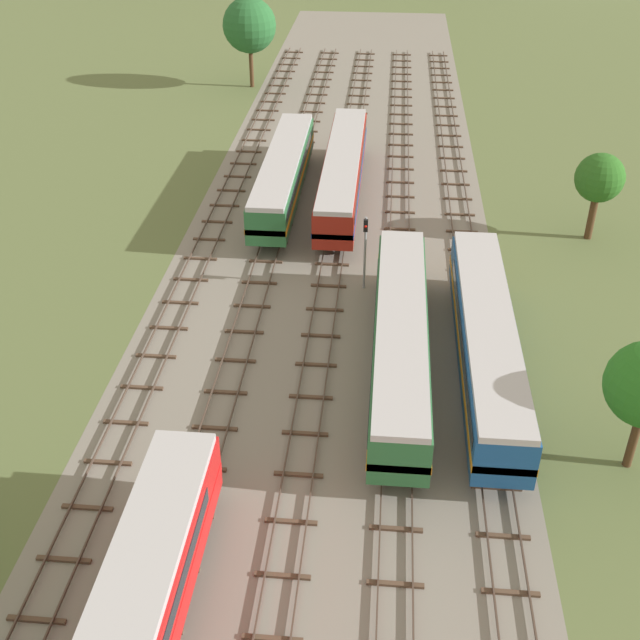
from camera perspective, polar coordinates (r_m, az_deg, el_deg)
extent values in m
plane|color=#5B6B3D|center=(51.05, 0.40, 0.99)|extent=(480.00, 480.00, 0.00)
cube|color=gray|center=(51.04, 0.40, 0.99)|extent=(22.88, 176.00, 0.01)
cube|color=#47382D|center=(53.45, -10.44, 2.25)|extent=(0.07, 126.00, 0.15)
cube|color=#47382D|center=(53.10, -8.94, 2.19)|extent=(0.07, 126.00, 0.15)
cube|color=brown|center=(35.28, -19.80, -19.71)|extent=(2.40, 0.22, 0.14)
cube|color=brown|center=(36.95, -18.02, -16.14)|extent=(2.40, 0.22, 0.14)
cube|color=brown|center=(38.79, -16.46, -12.87)|extent=(2.40, 0.22, 0.14)
cube|color=brown|center=(40.76, -15.07, -9.91)|extent=(2.40, 0.22, 0.14)
cube|color=brown|center=(42.85, -13.85, -7.22)|extent=(2.40, 0.22, 0.14)
cube|color=brown|center=(45.04, -12.75, -4.78)|extent=(2.40, 0.22, 0.14)
cube|color=brown|center=(47.32, -11.76, -2.58)|extent=(2.40, 0.22, 0.14)
cube|color=brown|center=(49.68, -10.86, -0.57)|extent=(2.40, 0.22, 0.14)
cube|color=brown|center=(52.10, -10.05, 1.24)|extent=(2.40, 0.22, 0.14)
cube|color=brown|center=(54.59, -9.32, 2.90)|extent=(2.40, 0.22, 0.14)
cube|color=brown|center=(57.12, -8.64, 4.41)|extent=(2.40, 0.22, 0.14)
cube|color=brown|center=(59.69, -8.02, 5.79)|extent=(2.40, 0.22, 0.14)
cube|color=brown|center=(62.31, -7.45, 7.05)|extent=(2.40, 0.22, 0.14)
cube|color=brown|center=(64.95, -6.92, 8.21)|extent=(2.40, 0.22, 0.14)
cube|color=brown|center=(67.63, -6.43, 9.28)|extent=(2.40, 0.22, 0.14)
cube|color=brown|center=(70.33, -5.98, 10.26)|extent=(2.40, 0.22, 0.14)
cube|color=brown|center=(73.05, -5.56, 11.18)|extent=(2.40, 0.22, 0.14)
cube|color=brown|center=(75.80, -5.16, 12.02)|extent=(2.40, 0.22, 0.14)
cube|color=brown|center=(78.57, -4.79, 12.81)|extent=(2.40, 0.22, 0.14)
cube|color=brown|center=(81.35, -4.45, 13.54)|extent=(2.40, 0.22, 0.14)
cube|color=brown|center=(84.14, -4.12, 14.22)|extent=(2.40, 0.22, 0.14)
cube|color=brown|center=(86.95, -3.82, 14.86)|extent=(2.40, 0.22, 0.14)
cube|color=brown|center=(89.77, -3.53, 15.46)|extent=(2.40, 0.22, 0.14)
cube|color=brown|center=(92.61, -3.25, 16.02)|extent=(2.40, 0.22, 0.14)
cube|color=brown|center=(95.45, -3.00, 16.55)|extent=(2.40, 0.22, 0.14)
cube|color=brown|center=(98.30, -2.75, 17.05)|extent=(2.40, 0.22, 0.14)
cube|color=brown|center=(101.17, -2.52, 17.52)|extent=(2.40, 0.22, 0.14)
cube|color=brown|center=(104.03, -2.30, 17.96)|extent=(2.40, 0.22, 0.14)
cube|color=brown|center=(106.91, -2.09, 18.38)|extent=(2.40, 0.22, 0.14)
cube|color=brown|center=(109.79, -1.89, 18.77)|extent=(2.40, 0.22, 0.14)
cube|color=#47382D|center=(52.43, -5.45, 2.04)|extent=(0.07, 126.00, 0.15)
cube|color=#47382D|center=(52.21, -3.89, 1.98)|extent=(0.07, 126.00, 0.15)
cube|color=brown|center=(33.83, -11.97, -21.01)|extent=(2.40, 0.22, 0.14)
cube|color=brown|center=(35.57, -10.65, -17.17)|extent=(2.40, 0.22, 0.14)
cube|color=brown|center=(37.47, -9.50, -13.70)|extent=(2.40, 0.22, 0.14)
cube|color=brown|center=(39.51, -8.50, -10.56)|extent=(2.40, 0.22, 0.14)
cube|color=brown|center=(41.66, -7.61, -7.75)|extent=(2.40, 0.22, 0.14)
cube|color=brown|center=(43.91, -6.83, -5.21)|extent=(2.40, 0.22, 0.14)
cube|color=brown|center=(46.25, -6.13, -2.92)|extent=(2.40, 0.22, 0.14)
cube|color=brown|center=(48.66, -5.50, -0.86)|extent=(2.40, 0.22, 0.14)
cube|color=brown|center=(51.13, -4.93, 1.01)|extent=(2.40, 0.22, 0.14)
cube|color=brown|center=(53.66, -4.41, 2.70)|extent=(2.40, 0.22, 0.14)
cube|color=brown|center=(56.23, -3.94, 4.24)|extent=(2.40, 0.22, 0.14)
cube|color=brown|center=(58.85, -3.51, 5.64)|extent=(2.40, 0.22, 0.14)
cube|color=brown|center=(61.50, -3.11, 6.93)|extent=(2.40, 0.22, 0.14)
cube|color=brown|center=(64.18, -2.75, 8.10)|extent=(2.40, 0.22, 0.14)
cube|color=brown|center=(66.88, -2.41, 9.18)|extent=(2.40, 0.22, 0.14)
cube|color=brown|center=(69.61, -2.10, 10.18)|extent=(2.40, 0.22, 0.14)
cube|color=brown|center=(72.37, -1.81, 11.10)|extent=(2.40, 0.22, 0.14)
cube|color=brown|center=(75.14, -1.53, 11.95)|extent=(2.40, 0.22, 0.14)
cube|color=brown|center=(77.92, -1.28, 12.74)|extent=(2.40, 0.22, 0.14)
cube|color=brown|center=(80.73, -1.04, 13.48)|extent=(2.40, 0.22, 0.14)
cube|color=brown|center=(83.54, -0.82, 14.16)|extent=(2.40, 0.22, 0.14)
cube|color=brown|center=(86.37, -0.61, 14.81)|extent=(2.40, 0.22, 0.14)
cube|color=brown|center=(89.21, -0.41, 15.41)|extent=(2.40, 0.22, 0.14)
cube|color=brown|center=(92.07, -0.23, 15.97)|extent=(2.40, 0.22, 0.14)
cube|color=brown|center=(94.93, -0.05, 16.50)|extent=(2.40, 0.22, 0.14)
cube|color=brown|center=(97.79, 0.11, 17.00)|extent=(2.40, 0.22, 0.14)
cube|color=brown|center=(100.67, 0.27, 17.47)|extent=(2.40, 0.22, 0.14)
cube|color=brown|center=(103.55, 0.42, 17.91)|extent=(2.40, 0.22, 0.14)
cube|color=brown|center=(106.44, 0.56, 18.33)|extent=(2.40, 0.22, 0.14)
cube|color=brown|center=(109.34, 0.70, 18.73)|extent=(2.40, 0.22, 0.14)
cube|color=#47382D|center=(51.84, -0.30, 1.81)|extent=(0.07, 126.00, 0.15)
cube|color=#47382D|center=(51.74, 1.28, 1.74)|extent=(0.07, 126.00, 0.15)
cube|color=brown|center=(33.00, -3.46, -22.00)|extent=(2.40, 0.22, 0.14)
cube|color=brown|center=(34.78, -2.73, -17.97)|extent=(2.40, 0.22, 0.14)
cube|color=brown|center=(36.72, -2.11, -14.35)|extent=(2.40, 0.22, 0.14)
cube|color=brown|center=(38.80, -1.56, -11.11)|extent=(2.40, 0.22, 0.14)
cube|color=brown|center=(40.99, -1.09, -8.20)|extent=(2.40, 0.22, 0.14)
cube|color=brown|center=(43.28, -0.66, -5.59)|extent=(2.40, 0.22, 0.14)
cube|color=brown|center=(45.65, -0.29, -3.25)|extent=(2.40, 0.22, 0.14)
cube|color=brown|center=(48.09, 0.05, -1.14)|extent=(2.40, 0.22, 0.14)
cube|color=brown|center=(50.59, 0.35, 0.76)|extent=(2.40, 0.22, 0.14)
cube|color=brown|center=(53.14, 0.62, 2.48)|extent=(2.40, 0.22, 0.14)
cube|color=brown|center=(55.74, 0.87, 4.04)|extent=(2.40, 0.22, 0.14)
cube|color=brown|center=(58.37, 1.10, 5.46)|extent=(2.40, 0.22, 0.14)
cube|color=brown|center=(61.04, 1.31, 6.76)|extent=(2.40, 0.22, 0.14)
cube|color=brown|center=(63.74, 1.50, 7.95)|extent=(2.40, 0.22, 0.14)
cube|color=brown|center=(66.46, 1.68, 9.04)|extent=(2.40, 0.22, 0.14)
cube|color=brown|center=(69.21, 1.85, 10.04)|extent=(2.40, 0.22, 0.14)
cube|color=brown|center=(71.98, 2.00, 10.97)|extent=(2.40, 0.22, 0.14)
cube|color=brown|center=(74.77, 2.14, 11.83)|extent=(2.40, 0.22, 0.14)
cube|color=brown|center=(77.57, 2.27, 12.63)|extent=(2.40, 0.22, 0.14)
cube|color=brown|center=(80.38, 2.40, 13.37)|extent=(2.40, 0.22, 0.14)
cube|color=brown|center=(83.21, 2.51, 14.06)|extent=(2.40, 0.22, 0.14)
cube|color=brown|center=(86.05, 2.62, 14.70)|extent=(2.40, 0.22, 0.14)
cube|color=brown|center=(88.90, 2.73, 15.31)|extent=(2.40, 0.22, 0.14)
cube|color=brown|center=(91.76, 2.83, 15.87)|extent=(2.40, 0.22, 0.14)
cube|color=brown|center=(94.63, 2.92, 16.41)|extent=(2.40, 0.22, 0.14)
cube|color=brown|center=(97.51, 3.00, 16.91)|extent=(2.40, 0.22, 0.14)
cube|color=brown|center=(100.39, 3.09, 17.38)|extent=(2.40, 0.22, 0.14)
cube|color=brown|center=(103.28, 3.16, 17.82)|extent=(2.40, 0.22, 0.14)
cube|color=brown|center=(106.18, 3.24, 18.25)|extent=(2.40, 0.22, 0.14)
cube|color=brown|center=(109.08, 3.31, 18.64)|extent=(2.40, 0.22, 0.14)
cube|color=#47382D|center=(51.66, 4.92, 1.56)|extent=(0.07, 126.00, 0.15)
cube|color=#47382D|center=(51.70, 6.51, 1.48)|extent=(0.07, 126.00, 0.15)
cube|color=brown|center=(34.62, 5.46, -18.46)|extent=(2.40, 0.22, 0.14)
cube|color=brown|center=(36.57, 5.51, -14.79)|extent=(2.40, 0.22, 0.14)
cube|color=brown|center=(38.66, 5.55, -11.50)|extent=(2.40, 0.22, 0.14)
cube|color=brown|center=(40.85, 5.59, -8.55)|extent=(2.40, 0.22, 0.14)
cube|color=brown|center=(43.15, 5.62, -5.92)|extent=(2.40, 0.22, 0.14)
cube|color=brown|center=(45.52, 5.65, -3.55)|extent=(2.40, 0.22, 0.14)
cube|color=brown|center=(47.97, 5.67, -1.42)|extent=(2.40, 0.22, 0.14)
cube|color=brown|center=(50.48, 5.70, 0.50)|extent=(2.40, 0.22, 0.14)
cube|color=brown|center=(53.04, 5.72, 2.23)|extent=(2.40, 0.22, 0.14)
cube|color=brown|center=(55.64, 5.74, 3.81)|extent=(2.40, 0.22, 0.14)
cube|color=brown|center=(58.28, 5.75, 5.24)|extent=(2.40, 0.22, 0.14)
cube|color=brown|center=(60.95, 5.77, 6.55)|extent=(2.40, 0.22, 0.14)
cube|color=brown|center=(63.65, 5.79, 7.75)|extent=(2.40, 0.22, 0.14)
cube|color=brown|center=(66.38, 5.80, 8.85)|extent=(2.40, 0.22, 0.14)
cube|color=brown|center=(69.13, 5.81, 9.86)|extent=(2.40, 0.22, 0.14)
cube|color=brown|center=(71.90, 5.82, 10.80)|extent=(2.40, 0.22, 0.14)
cube|color=brown|center=(74.69, 5.83, 11.66)|extent=(2.40, 0.22, 0.14)
cube|color=brown|center=(77.50, 5.84, 12.46)|extent=(2.40, 0.22, 0.14)
cube|color=brown|center=(80.31, 5.85, 13.21)|extent=(2.40, 0.22, 0.14)
cube|color=brown|center=(83.14, 5.86, 13.91)|extent=(2.40, 0.22, 0.14)
cube|color=brown|center=(85.99, 5.87, 14.56)|extent=(2.40, 0.22, 0.14)
cube|color=brown|center=(88.84, 5.88, 15.16)|extent=(2.40, 0.22, 0.14)
cube|color=brown|center=(91.70, 5.89, 15.74)|extent=(2.40, 0.22, 0.14)
cube|color=brown|center=(94.57, 5.89, 16.27)|extent=(2.40, 0.22, 0.14)
cube|color=brown|center=(97.45, 5.90, 16.78)|extent=(2.40, 0.22, 0.14)
cube|color=brown|center=(100.34, 5.91, 17.25)|extent=(2.40, 0.22, 0.14)
cube|color=brown|center=(103.23, 5.91, 17.70)|extent=(2.40, 0.22, 0.14)
cube|color=brown|center=(106.13, 5.92, 18.12)|extent=(2.40, 0.22, 0.14)
cube|color=brown|center=(109.03, 5.92, 18.52)|extent=(2.40, 0.22, 0.14)
cube|color=#47382D|center=(51.92, 10.13, 1.30)|extent=(0.07, 126.00, 0.15)
cube|color=#47382D|center=(52.08, 11.70, 1.22)|extent=(0.07, 126.00, 0.15)
cube|color=brown|center=(35.10, 13.61, -18.60)|extent=(2.40, 0.22, 0.14)
cube|color=brown|center=(37.03, 13.08, -14.97)|extent=(2.40, 0.22, 0.14)
cube|color=brown|center=(39.09, 12.63, -11.72)|extent=(2.40, 0.22, 0.14)
cube|color=brown|center=(41.26, 12.23, -8.79)|extent=(2.40, 0.22, 0.14)
cube|color=brown|center=(43.53, 11.87, -6.17)|extent=(2.40, 0.22, 0.14)
cube|color=brown|center=(45.89, 11.56, -3.81)|extent=(2.40, 0.22, 0.14)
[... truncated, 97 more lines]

